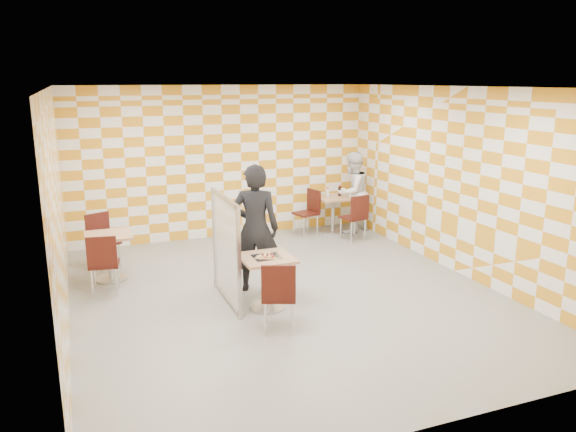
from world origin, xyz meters
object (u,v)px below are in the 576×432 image
object	(u,v)px
chair_empty_far	(101,236)
sport_bottle	(328,192)
chair_empty_near	(103,260)
main_table	(267,273)
chair_second_side	(309,208)
second_table	(333,208)
man_white	(352,192)
chair_main_front	(279,292)
empty_table	(109,249)
soda_bottle	(340,191)
chair_second_front	(356,214)
man_dark	(255,228)
partition	(226,249)

from	to	relation	value
chair_empty_far	sport_bottle	size ratio (longest dim) A/B	4.62
chair_empty_near	sport_bottle	world-z (taller)	sport_bottle
chair_empty_far	sport_bottle	distance (m)	4.57
main_table	chair_second_side	distance (m)	3.91
second_table	chair_second_side	xyz separation A→B (m)	(-0.53, 0.00, 0.04)
chair_empty_far	man_white	size ratio (longest dim) A/B	0.55
main_table	sport_bottle	distance (m)	4.20
man_white	chair_empty_far	bearing A→B (deg)	-18.69
chair_main_front	chair_second_side	bearing A→B (deg)	61.90
second_table	man_white	size ratio (longest dim) A/B	0.45
empty_table	chair_empty_near	world-z (taller)	chair_empty_near
chair_second_side	soda_bottle	world-z (taller)	soda_bottle
chair_second_side	chair_empty_far	xyz separation A→B (m)	(-4.09, -0.64, 0.00)
chair_empty_near	chair_second_front	bearing A→B (deg)	14.22
chair_second_side	man_white	world-z (taller)	man_white
empty_table	chair_empty_far	distance (m)	0.70
chair_second_side	sport_bottle	distance (m)	0.52
man_dark	man_white	size ratio (longest dim) A/B	1.15
chair_main_front	chair_second_side	world-z (taller)	same
chair_empty_far	man_white	xyz separation A→B (m)	(4.99, 0.51, 0.29)
chair_empty_far	sport_bottle	bearing A→B (deg)	8.68
main_table	empty_table	xyz separation A→B (m)	(-1.93, 1.98, 0.00)
second_table	main_table	bearing A→B (deg)	-128.17
chair_second_front	man_dark	size ratio (longest dim) A/B	0.48
soda_bottle	man_white	bearing A→B (deg)	-40.57
chair_second_side	chair_empty_near	world-z (taller)	same
partition	sport_bottle	size ratio (longest dim) A/B	7.75
chair_second_side	sport_bottle	xyz separation A→B (m)	(0.42, 0.05, 0.29)
chair_main_front	chair_empty_near	distance (m)	2.87
empty_table	second_table	bearing A→B (deg)	16.40
chair_empty_far	man_dark	world-z (taller)	man_dark
chair_main_front	chair_empty_far	world-z (taller)	same
empty_table	partition	distance (m)	2.16
empty_table	soda_bottle	xyz separation A→B (m)	(4.71, 1.38, 0.34)
empty_table	partition	size ratio (longest dim) A/B	0.48
man_white	sport_bottle	size ratio (longest dim) A/B	8.36
chair_main_front	sport_bottle	size ratio (longest dim) A/B	4.62
man_dark	soda_bottle	world-z (taller)	man_dark
man_dark	main_table	bearing A→B (deg)	108.71
man_dark	man_white	bearing A→B (deg)	-114.84
main_table	man_white	bearing A→B (deg)	46.93
chair_empty_far	chair_main_front	bearing A→B (deg)	-61.38
second_table	man_white	distance (m)	0.51
main_table	soda_bottle	xyz separation A→B (m)	(2.77, 3.36, 0.34)
chair_empty_near	chair_empty_far	distance (m)	1.35
chair_second_side	soda_bottle	xyz separation A→B (m)	(0.70, 0.04, 0.31)
man_dark	empty_table	bearing A→B (deg)	-7.04
chair_empty_far	chair_empty_near	bearing A→B (deg)	-92.19
empty_table	chair_second_front	size ratio (longest dim) A/B	0.81
empty_table	chair_second_side	xyz separation A→B (m)	(4.01, 1.34, 0.04)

